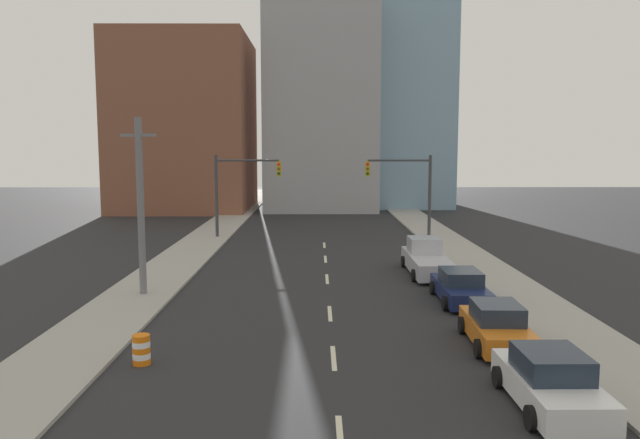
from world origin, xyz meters
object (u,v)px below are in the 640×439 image
at_px(pickup_truck_silver, 426,259).
at_px(sedan_orange, 497,326).
at_px(utility_pole_left_mid, 141,206).
at_px(traffic_barrel, 141,350).
at_px(traffic_signal_left, 235,184).
at_px(sedan_navy, 460,287).
at_px(traffic_signal_right, 411,184).
at_px(sedan_white, 550,382).

bearing_deg(pickup_truck_silver, sedan_orange, -88.82).
height_order(sedan_orange, pickup_truck_silver, pickup_truck_silver).
height_order(utility_pole_left_mid, traffic_barrel, utility_pole_left_mid).
xyz_separation_m(traffic_signal_left, pickup_truck_silver, (12.03, -13.22, -3.34)).
relative_size(utility_pole_left_mid, pickup_truck_silver, 1.30).
xyz_separation_m(traffic_signal_left, sedan_navy, (12.42, -19.57, -3.44)).
bearing_deg(sedan_orange, traffic_signal_left, 117.54).
relative_size(sedan_orange, pickup_truck_silver, 0.70).
bearing_deg(utility_pole_left_mid, traffic_barrel, -74.96).
xyz_separation_m(traffic_signal_right, sedan_orange, (-0.85, -25.65, -3.42)).
bearing_deg(pickup_truck_silver, utility_pole_left_mid, -159.60).
bearing_deg(sedan_navy, traffic_signal_left, 122.64).
distance_m(sedan_white, sedan_orange, 5.16).
height_order(traffic_signal_left, traffic_barrel, traffic_signal_left).
distance_m(utility_pole_left_mid, sedan_navy, 14.83).
bearing_deg(pickup_truck_silver, sedan_white, -89.38).
relative_size(traffic_signal_left, traffic_barrel, 6.58).
bearing_deg(sedan_orange, traffic_barrel, -169.22).
height_order(traffic_barrel, sedan_white, sedan_white).
height_order(traffic_signal_right, pickup_truck_silver, traffic_signal_right).
bearing_deg(utility_pole_left_mid, traffic_signal_right, 50.72).
height_order(traffic_barrel, pickup_truck_silver, pickup_truck_silver).
bearing_deg(sedan_navy, pickup_truck_silver, 93.82).
bearing_deg(traffic_barrel, pickup_truck_silver, 51.07).
relative_size(traffic_signal_right, pickup_truck_silver, 1.00).
distance_m(traffic_signal_right, sedan_navy, 19.88).
xyz_separation_m(sedan_white, pickup_truck_silver, (-0.18, 17.60, 0.07)).
bearing_deg(traffic_barrel, traffic_signal_left, 91.06).
xyz_separation_m(traffic_signal_left, utility_pole_left_mid, (-1.93, -18.40, 0.10)).
height_order(utility_pole_left_mid, sedan_white, utility_pole_left_mid).
distance_m(traffic_barrel, sedan_white, 12.16).
relative_size(traffic_barrel, sedan_orange, 0.22).
xyz_separation_m(traffic_signal_right, sedan_white, (-0.92, -30.82, -3.41)).
distance_m(traffic_signal_right, traffic_barrel, 30.45).
bearing_deg(pickup_truck_silver, sedan_navy, -86.37).
distance_m(sedan_navy, pickup_truck_silver, 6.36).
bearing_deg(traffic_signal_right, sedan_orange, -91.89).
distance_m(traffic_signal_left, sedan_white, 33.32).
height_order(utility_pole_left_mid, pickup_truck_silver, utility_pole_left_mid).
bearing_deg(sedan_navy, traffic_signal_right, 88.19).
distance_m(traffic_signal_left, traffic_barrel, 27.72).
xyz_separation_m(traffic_barrel, sedan_white, (11.69, -3.34, 0.21)).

